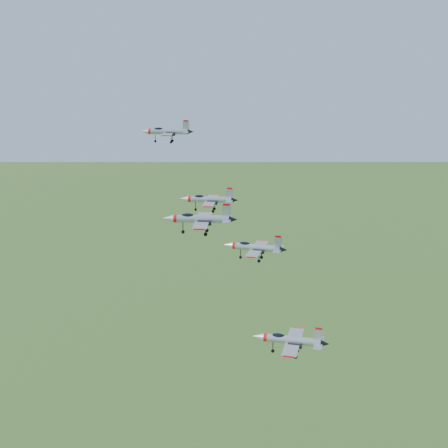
# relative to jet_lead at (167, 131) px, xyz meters

# --- Properties ---
(jet_lead) EXTENTS (11.21, 9.44, 3.01)m
(jet_lead) POSITION_rel_jet_lead_xyz_m (0.00, 0.00, 0.00)
(jet_lead) COLOR #A3A9AF
(jet_left_high) EXTENTS (11.76, 9.84, 3.15)m
(jet_left_high) POSITION_rel_jet_lead_xyz_m (11.29, -7.59, -12.11)
(jet_left_high) COLOR #A3A9AF
(jet_right_high) EXTENTS (13.17, 11.08, 3.54)m
(jet_right_high) POSITION_rel_jet_lead_xyz_m (14.23, -22.78, -11.87)
(jet_right_high) COLOR #A3A9AF
(jet_left_low) EXTENTS (13.46, 11.04, 3.61)m
(jet_left_low) POSITION_rel_jet_lead_xyz_m (19.93, -3.54, -22.62)
(jet_left_low) COLOR #A3A9AF
(jet_right_low) EXTENTS (13.58, 11.17, 3.64)m
(jet_right_low) POSITION_rel_jet_lead_xyz_m (31.01, -23.95, -32.31)
(jet_right_low) COLOR #A3A9AF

